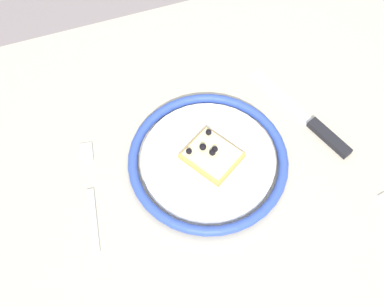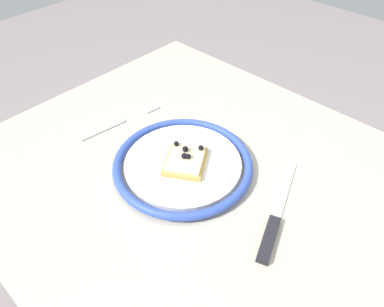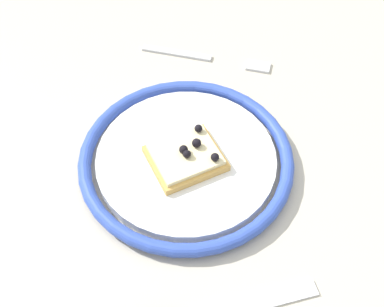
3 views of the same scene
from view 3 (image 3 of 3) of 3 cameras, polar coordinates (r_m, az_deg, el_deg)
name	(u,v)px [view 3 (image 3 of 3)]	position (r m, az deg, el deg)	size (l,w,h in m)	color
dining_table	(192,247)	(0.72, 0.01, -10.70)	(0.91, 0.74, 0.77)	#BCB29E
plate	(186,159)	(0.63, -0.68, -0.68)	(0.27, 0.27, 0.02)	white
pizza_slice_near	(186,156)	(0.61, -0.69, -0.34)	(0.11, 0.11, 0.03)	tan
fork	(207,58)	(0.77, 1.73, 10.99)	(0.04, 0.20, 0.00)	#BCBCBC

